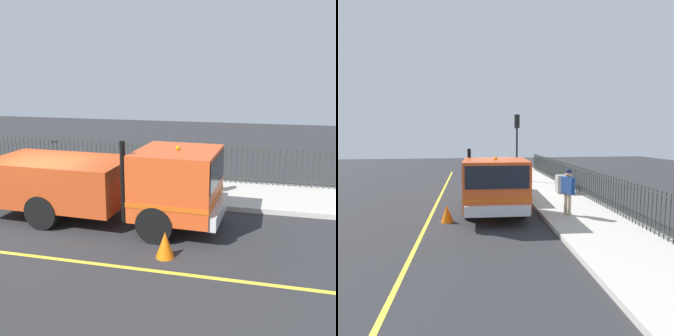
{
  "view_description": "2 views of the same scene",
  "coord_description": "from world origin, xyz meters",
  "views": [
    {
      "loc": [
        -9.63,
        -6.08,
        4.19
      ],
      "look_at": [
        1.8,
        -3.26,
        1.32
      ],
      "focal_mm": 41.9,
      "sensor_mm": 36.0,
      "label": 1
    },
    {
      "loc": [
        -0.65,
        -13.91,
        3.1
      ],
      "look_at": [
        0.79,
        -2.67,
        1.76
      ],
      "focal_mm": 29.86,
      "sensor_mm": 36.0,
      "label": 2
    }
  ],
  "objects": [
    {
      "name": "work_truck",
      "position": [
        0.32,
        -2.2,
        1.24
      ],
      "size": [
        2.56,
        6.86,
        2.56
      ],
      "rotation": [
        0.0,
        0.0,
        3.1
      ],
      "color": "#D84C1E",
      "rests_on": "ground"
    },
    {
      "name": "lane_marking",
      "position": [
        -2.2,
        0.0,
        0.0
      ],
      "size": [
        0.12,
        19.92,
        0.01
      ],
      "primitive_type": "cube",
      "color": "yellow",
      "rests_on": "ground"
    },
    {
      "name": "utility_cabinet",
      "position": [
        4.07,
        -0.3,
        0.61
      ],
      "size": [
        0.76,
        0.5,
        0.92
      ],
      "primitive_type": "cube",
      "color": "gray",
      "rests_on": "sidewalk_slab"
    },
    {
      "name": "ground_plane",
      "position": [
        0.0,
        0.0,
        0.0
      ],
      "size": [
        48.68,
        48.68,
        0.0
      ],
      "primitive_type": "plane",
      "color": "#2B2B2D",
      "rests_on": "ground"
    },
    {
      "name": "iron_fence",
      "position": [
        4.78,
        -0.0,
        0.84
      ],
      "size": [
        0.04,
        18.85,
        1.35
      ],
      "color": "#2D332D",
      "rests_on": "sidewalk_slab"
    },
    {
      "name": "traffic_light_near",
      "position": [
        2.35,
        3.98,
        3.16
      ],
      "size": [
        0.32,
        0.24,
        4.25
      ],
      "rotation": [
        0.0,
        0.0,
        3.25
      ],
      "color": "black",
      "rests_on": "sidewalk_slab"
    },
    {
      "name": "sidewalk_slab",
      "position": [
        3.5,
        0.0,
        0.08
      ],
      "size": [
        3.03,
        22.13,
        0.16
      ],
      "primitive_type": "cube",
      "color": "#B7B2A8",
      "rests_on": "ground"
    },
    {
      "name": "worker_standing",
      "position": [
        2.89,
        -4.19,
        1.21
      ],
      "size": [
        0.44,
        0.56,
        1.72
      ],
      "rotation": [
        0.0,
        0.0,
        2.11
      ],
      "color": "#264C99",
      "rests_on": "sidewalk_slab"
    },
    {
      "name": "traffic_cone",
      "position": [
        -1.51,
        -4.0,
        0.31
      ],
      "size": [
        0.44,
        0.44,
        0.63
      ],
      "primitive_type": "cone",
      "color": "orange",
      "rests_on": "ground"
    }
  ]
}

